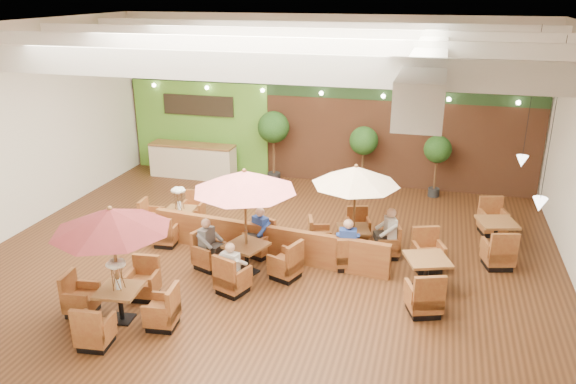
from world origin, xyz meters
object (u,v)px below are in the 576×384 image
(diner_4, at_px, (388,228))
(table_1, at_px, (245,203))
(table_0, at_px, (114,244))
(topiary_0, at_px, (274,130))
(diner_1, at_px, (259,227))
(service_counter, at_px, (193,161))
(table_5, at_px, (495,236))
(topiary_2, at_px, (437,152))
(table_2, at_px, (355,193))
(table_4, at_px, (426,274))
(booth_divider, at_px, (266,242))
(diner_2, at_px, (208,239))
(diner_0, at_px, (232,262))
(table_3, at_px, (173,217))
(topiary_1, at_px, (364,143))
(diner_3, at_px, (348,239))

(diner_4, bearing_deg, table_1, 99.39)
(table_0, distance_m, topiary_0, 8.96)
(diner_1, bearing_deg, diner_4, -136.58)
(service_counter, distance_m, table_1, 7.56)
(table_5, bearing_deg, topiary_2, 98.10)
(table_2, distance_m, table_4, 2.61)
(service_counter, distance_m, booth_divider, 6.86)
(topiary_2, bearing_deg, table_0, -123.09)
(diner_1, height_order, diner_2, diner_1)
(service_counter, distance_m, diner_4, 8.51)
(booth_divider, height_order, table_5, table_5)
(booth_divider, height_order, diner_0, diner_0)
(service_counter, bearing_deg, diner_1, -51.83)
(service_counter, relative_size, topiary_0, 1.23)
(table_3, relative_size, topiary_1, 1.09)
(topiary_0, bearing_deg, table_2, -53.65)
(table_3, distance_m, diner_2, 2.48)
(table_1, height_order, topiary_2, table_1)
(topiary_1, bearing_deg, diner_0, -103.46)
(diner_1, height_order, diner_4, diner_4)
(service_counter, xyz_separation_m, diner_2, (3.21, -6.21, 0.17))
(table_5, bearing_deg, booth_divider, -176.32)
(diner_2, bearing_deg, table_3, -120.41)
(diner_0, height_order, diner_2, diner_2)
(table_2, distance_m, diner_2, 3.68)
(table_5, bearing_deg, diner_3, -165.88)
(table_0, bearing_deg, table_3, 95.91)
(table_1, bearing_deg, topiary_0, 121.15)
(table_3, distance_m, diner_0, 3.79)
(table_2, bearing_deg, diner_0, -147.20)
(table_5, xyz_separation_m, diner_3, (-3.44, -1.99, 0.39))
(service_counter, distance_m, table_0, 9.13)
(diner_4, bearing_deg, topiary_1, -4.08)
(booth_divider, xyz_separation_m, table_2, (2.03, 0.81, 1.18))
(service_counter, distance_m, topiary_2, 8.26)
(diner_2, bearing_deg, service_counter, -139.17)
(table_4, height_order, table_5, table_5)
(diner_1, bearing_deg, table_4, -159.45)
(diner_1, bearing_deg, diner_2, 74.52)
(service_counter, distance_m, diner_1, 6.71)
(diner_1, bearing_deg, service_counter, -22.31)
(diner_3, bearing_deg, table_4, -24.44)
(table_2, relative_size, diner_4, 2.87)
(table_1, distance_m, table_5, 6.47)
(table_0, height_order, table_5, table_0)
(service_counter, bearing_deg, table_3, -72.29)
(table_4, bearing_deg, service_counter, 123.91)
(table_2, relative_size, diner_3, 2.92)
(booth_divider, relative_size, topiary_0, 2.51)
(booth_divider, relative_size, topiary_2, 3.10)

